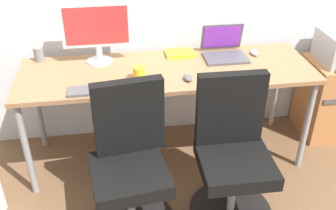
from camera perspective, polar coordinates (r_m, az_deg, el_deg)
The scene contains 14 objects.
ground_plane at distance 3.14m, azimuth -0.14°, elevation -7.20°, with size 5.28×5.28×0.00m, color brown.
desk at distance 2.76m, azimuth -0.15°, elevation 4.14°, with size 2.05×0.66×0.76m.
office_chair_left at distance 2.39m, azimuth -5.59°, elevation -8.91°, with size 0.54×0.54×0.94m.
office_chair_right at distance 2.48m, azimuth 9.38°, elevation -7.40°, with size 0.54×0.54×0.94m.
side_cabinet at distance 3.53m, azimuth 22.91°, elevation 1.09°, with size 0.49×0.44×0.65m.
desktop_monitor at distance 2.78m, azimuth -10.35°, elevation 10.87°, with size 0.48×0.18×0.43m.
open_laptop at distance 2.94m, azimuth 8.16°, elevation 8.07°, with size 0.31×0.27×0.22m.
keyboard_by_monitor at distance 2.49m, azimuth -10.61°, elevation 2.14°, with size 0.34×0.12×0.02m, color #515156.
keyboard_by_laptop at distance 2.66m, azimuth 10.73°, elevation 4.10°, with size 0.34×0.12×0.02m, color #B7B7B7.
mouse_by_monitor at distance 3.02m, azimuth 12.48°, elevation 7.47°, with size 0.06×0.10×0.03m, color #B7B7B7.
mouse_by_laptop at distance 2.58m, azimuth 2.93°, elevation 4.00°, with size 0.06×0.10×0.03m, color #515156.
coffee_mug at distance 2.58m, azimuth -4.25°, elevation 4.64°, with size 0.08×0.08×0.09m, color yellow.
pen_cup at distance 2.98m, azimuth -18.30°, elevation 7.05°, with size 0.07×0.07×0.10m, color slate.
notebook at distance 2.94m, azimuth 1.74°, elevation 7.55°, with size 0.21×0.15×0.03m, color yellow.
Camera 1 is at (-0.36, -2.42, 1.97)m, focal length 41.81 mm.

